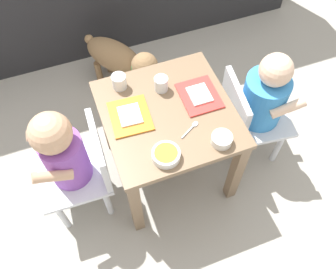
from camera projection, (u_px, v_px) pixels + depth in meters
name	position (u px, v px, depth m)	size (l,w,h in m)	color
ground_plane	(168.00, 167.00, 1.79)	(7.00, 7.00, 0.00)	#9E998E
dining_table	(168.00, 125.00, 1.48)	(0.51, 0.52, 0.47)	#7A6047
seated_child_left	(67.00, 156.00, 1.36)	(0.29, 0.29, 0.65)	silver
seated_child_right	(262.00, 99.00, 1.53)	(0.31, 0.31, 0.64)	silver
dog	(121.00, 59.00, 1.91)	(0.36, 0.43, 0.32)	olive
food_tray_left	(130.00, 116.00, 1.39)	(0.16, 0.19, 0.02)	orange
food_tray_right	(199.00, 95.00, 1.44)	(0.15, 0.18, 0.02)	red
water_cup_left	(119.00, 82.00, 1.45)	(0.06, 0.06, 0.06)	white
water_cup_right	(161.00, 84.00, 1.44)	(0.06, 0.06, 0.06)	white
veggie_bowl_near	(222.00, 139.00, 1.31)	(0.08, 0.08, 0.04)	silver
cereal_bowl_left_side	(166.00, 155.00, 1.28)	(0.10, 0.10, 0.03)	white
spoon_by_left_tray	(191.00, 128.00, 1.36)	(0.09, 0.06, 0.01)	silver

